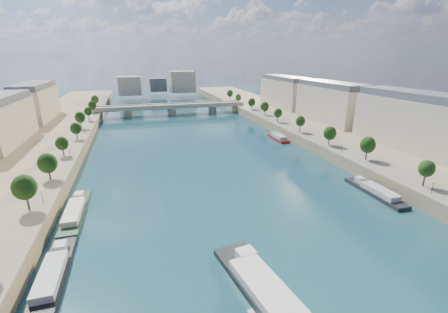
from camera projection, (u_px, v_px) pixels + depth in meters
ground at (208, 165)px, 123.08m from camera, size 700.00×700.00×0.00m
quay_left at (4, 179)px, 102.84m from camera, size 44.00×520.00×5.00m
quay_right at (355, 145)px, 141.73m from camera, size 44.00×520.00×5.00m
pave_left at (52, 167)px, 106.07m from camera, size 14.00×520.00×0.10m
pave_right at (329, 142)px, 136.86m from camera, size 14.00×520.00×0.10m
trees_left at (56, 151)px, 106.70m from camera, size 4.80×268.80×8.26m
trees_right at (314, 126)px, 143.67m from camera, size 4.80×268.80×8.26m
lamps_left at (58, 169)px, 97.33m from camera, size 0.36×200.36×4.28m
lamps_right at (315, 135)px, 139.32m from camera, size 0.36×200.36×4.28m
buildings_right at (365, 110)px, 151.68m from camera, size 16.00×226.00×23.20m
skyline at (162, 83)px, 318.63m from camera, size 79.00×42.00×22.00m
bridge at (172, 108)px, 227.23m from camera, size 112.00×12.00×8.15m
tour_barge at (261, 286)px, 57.06m from camera, size 11.88×27.78×3.72m
moored_barges_right at (419, 216)px, 82.10m from camera, size 5.00×164.64×3.60m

